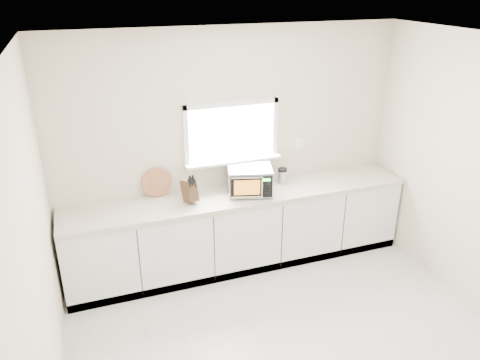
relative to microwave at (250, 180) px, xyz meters
name	(u,v)px	position (x,y,z in m)	size (l,w,h in m)	color
back_wall	(231,147)	(-0.10, 0.34, 0.28)	(4.00, 0.17, 2.70)	beige
cabinets	(240,230)	(-0.10, 0.04, -0.64)	(3.92, 0.60, 0.88)	silver
countertop	(240,195)	(-0.10, 0.03, -0.18)	(3.92, 0.64, 0.04)	beige
microwave	(250,180)	(0.00, 0.00, 0.00)	(0.55, 0.48, 0.31)	black
knife_block	(190,190)	(-0.68, 0.01, -0.02)	(0.17, 0.25, 0.33)	#422D17
cutting_board	(157,182)	(-0.98, 0.28, 0.00)	(0.32, 0.32, 0.02)	#9C673C
coffee_grinder	(282,176)	(0.46, 0.14, -0.07)	(0.11, 0.11, 0.19)	#AEB1B6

